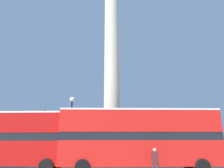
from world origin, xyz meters
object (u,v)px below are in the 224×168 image
Objects in this scene: equestrian_statue at (42,142)px; monument_column at (112,73)px; street_lamp at (71,123)px; pedestrian_near_lamp at (155,161)px; bus_b at (3,138)px; bus_a at (139,137)px.

monument_column is at bearing -41.56° from equestrian_statue.
pedestrian_near_lamp is (7.00, -5.61, -2.78)m from street_lamp.
equestrian_statue is 17.54m from pedestrian_near_lamp.
pedestrian_near_lamp is at bearing -62.29° from equestrian_statue.
equestrian_statue is (-9.22, 4.07, -7.67)m from monument_column.
pedestrian_near_lamp is at bearing -10.37° from bus_b.
bus_b is 10.53m from equestrian_statue.
equestrian_statue is (-11.67, 10.15, -0.63)m from bus_a.
bus_b is at bearing -141.25° from monument_column.
equestrian_statue is at bearing 129.39° from street_lamp.
bus_b is 11.43m from pedestrian_near_lamp.
equestrian_statue is 0.97× the size of street_lamp.
equestrian_statue is 3.49× the size of pedestrian_near_lamp.
monument_column is 7.32m from street_lamp.
monument_column reaches higher than equestrian_statue.
bus_a is at bearing 121.06° from pedestrian_near_lamp.
monument_column is 2.16× the size of bus_b.
bus_b is 1.85× the size of street_lamp.
street_lamp reaches higher than bus_b.
monument_column is at bearing 37.79° from bus_b.
bus_a is at bearing -58.77° from equestrian_statue.
street_lamp reaches higher than pedestrian_near_lamp.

